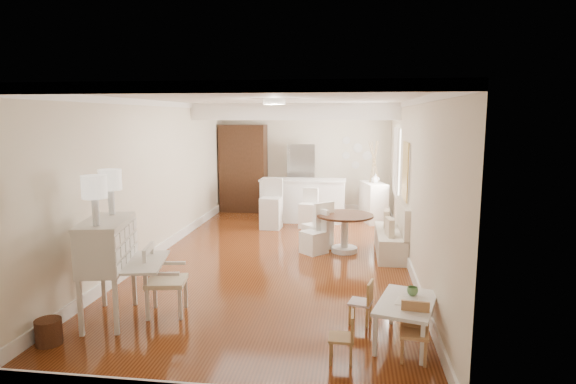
% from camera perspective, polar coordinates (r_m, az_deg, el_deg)
% --- Properties ---
extents(room, '(9.00, 9.04, 2.82)m').
position_cam_1_polar(room, '(8.70, -0.49, 5.41)').
color(room, brown).
rests_on(room, ground).
extents(secretary_bureau, '(1.19, 1.21, 1.28)m').
position_cam_1_polar(secretary_bureau, '(6.42, -20.57, -8.66)').
color(secretary_bureau, silver).
rests_on(secretary_bureau, ground).
extents(gustavian_armchair, '(0.60, 0.60, 0.90)m').
position_cam_1_polar(gustavian_armchair, '(6.43, -14.22, -10.07)').
color(gustavian_armchair, silver).
rests_on(gustavian_armchair, ground).
extents(wicker_basket, '(0.34, 0.34, 0.29)m').
position_cam_1_polar(wicker_basket, '(6.19, -26.51, -14.61)').
color(wicker_basket, '#4B2917').
rests_on(wicker_basket, ground).
extents(kids_table, '(0.82, 1.09, 0.49)m').
position_cam_1_polar(kids_table, '(5.73, 13.77, -14.73)').
color(kids_table, white).
rests_on(kids_table, ground).
extents(kids_chair_a, '(0.26, 0.26, 0.54)m').
position_cam_1_polar(kids_chair_a, '(5.21, 6.33, -16.69)').
color(kids_chair_a, olive).
rests_on(kids_chair_a, ground).
extents(kids_chair_b, '(0.32, 0.32, 0.55)m').
position_cam_1_polar(kids_chair_b, '(6.10, 8.59, -12.72)').
color(kids_chair_b, tan).
rests_on(kids_chair_b, ground).
extents(kids_chair_c, '(0.33, 0.33, 0.61)m').
position_cam_1_polar(kids_chair_c, '(5.35, 14.75, -15.81)').
color(kids_chair_c, tan).
rests_on(kids_chair_c, ground).
extents(banquette, '(0.52, 1.60, 0.98)m').
position_cam_1_polar(banquette, '(9.04, 12.06, -4.22)').
color(banquette, silver).
rests_on(banquette, ground).
extents(dining_table, '(1.21, 1.21, 0.72)m').
position_cam_1_polar(dining_table, '(9.07, 6.73, -4.88)').
color(dining_table, '#412315').
rests_on(dining_table, ground).
extents(slip_chair_near, '(0.56, 0.56, 0.82)m').
position_cam_1_polar(slip_chair_near, '(8.94, 3.09, -4.71)').
color(slip_chair_near, white).
rests_on(slip_chair_near, ground).
extents(slip_chair_far, '(0.63, 0.63, 0.93)m').
position_cam_1_polar(slip_chair_far, '(9.25, 3.51, -3.90)').
color(slip_chair_far, white).
rests_on(slip_chair_far, ground).
extents(breakfast_counter, '(2.05, 0.65, 1.03)m').
position_cam_1_polar(breakfast_counter, '(11.61, 1.77, -0.99)').
color(breakfast_counter, white).
rests_on(breakfast_counter, ground).
extents(bar_stool_left, '(0.48, 0.48, 1.13)m').
position_cam_1_polar(bar_stool_left, '(10.87, -2.01, -1.41)').
color(bar_stool_left, silver).
rests_on(bar_stool_left, ground).
extents(bar_stool_right, '(0.44, 0.44, 0.90)m').
position_cam_1_polar(bar_stool_right, '(10.95, 2.42, -1.94)').
color(bar_stool_right, white).
rests_on(bar_stool_right, ground).
extents(pantry_cabinet, '(1.20, 0.60, 2.30)m').
position_cam_1_polar(pantry_cabinet, '(12.86, -5.29, 2.80)').
color(pantry_cabinet, '#381E11').
rests_on(pantry_cabinet, ground).
extents(fridge, '(0.75, 0.65, 1.80)m').
position_cam_1_polar(fridge, '(12.57, 3.18, 1.54)').
color(fridge, silver).
rests_on(fridge, ground).
extents(sideboard, '(0.68, 1.07, 0.95)m').
position_cam_1_polar(sideboard, '(11.77, 10.05, -1.19)').
color(sideboard, white).
rests_on(sideboard, ground).
extents(pencil_cup, '(0.14, 0.14, 0.10)m').
position_cam_1_polar(pencil_cup, '(5.81, 14.55, -11.31)').
color(pencil_cup, '#5D9054').
rests_on(pencil_cup, kids_table).
extents(branch_vase, '(0.24, 0.24, 0.21)m').
position_cam_1_polar(branch_vase, '(11.71, 10.32, 1.62)').
color(branch_vase, silver).
rests_on(branch_vase, sideboard).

